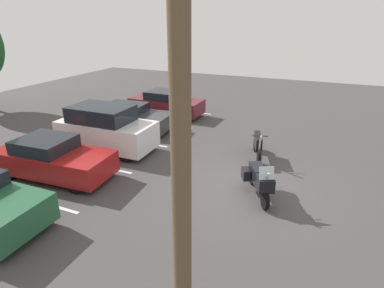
% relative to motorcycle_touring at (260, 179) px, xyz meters
% --- Properties ---
extents(ground, '(44.00, 44.00, 0.10)m').
position_rel_motorcycle_touring_xyz_m(ground, '(0.47, 0.40, -0.70)').
color(ground, '#423F3F').
extents(motorcycle_touring, '(2.05, 1.33, 1.39)m').
position_rel_motorcycle_touring_xyz_m(motorcycle_touring, '(0.00, 0.00, 0.00)').
color(motorcycle_touring, black).
rests_on(motorcycle_touring, ground).
extents(motorcycle_second, '(2.19, 0.88, 1.33)m').
position_rel_motorcycle_touring_xyz_m(motorcycle_second, '(3.05, 0.74, -0.06)').
color(motorcycle_second, black).
rests_on(motorcycle_second, ground).
extents(parking_stripes, '(20.44, 4.95, 0.01)m').
position_rel_motorcycle_touring_xyz_m(parking_stripes, '(-1.70, 7.27, -0.65)').
color(parking_stripes, silver).
rests_on(parking_stripes, ground).
extents(car_red, '(2.10, 4.47, 1.48)m').
position_rel_motorcycle_touring_xyz_m(car_red, '(-1.56, 7.29, 0.06)').
color(car_red, maroon).
rests_on(car_red, ground).
extents(car_white, '(1.97, 4.30, 1.98)m').
position_rel_motorcycle_touring_xyz_m(car_white, '(1.36, 7.13, 0.31)').
color(car_white, white).
rests_on(car_white, ground).
extents(car_charcoal, '(2.20, 4.36, 1.37)m').
position_rel_motorcycle_touring_xyz_m(car_charcoal, '(4.01, 7.68, 0.02)').
color(car_charcoal, '#38383D').
rests_on(car_charcoal, ground).
extents(car_maroon, '(1.84, 4.41, 1.47)m').
position_rel_motorcycle_touring_xyz_m(car_maroon, '(7.22, 7.23, 0.06)').
color(car_maroon, maroon).
rests_on(car_maroon, ground).
extents(utility_pole, '(1.71, 0.80, 8.75)m').
position_rel_motorcycle_touring_xyz_m(utility_pole, '(-5.63, 0.13, 3.84)').
color(utility_pole, brown).
rests_on(utility_pole, ground).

